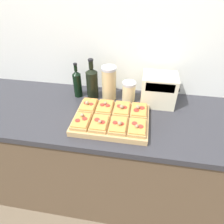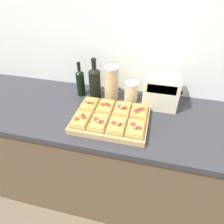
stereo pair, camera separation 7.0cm
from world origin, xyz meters
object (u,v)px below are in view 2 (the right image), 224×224
grain_jar_tall (111,83)px  olive_oil_bottle (80,82)px  cutting_board (111,120)px  toaster_oven (161,91)px  wine_bottle (95,82)px  grain_jar_short (131,92)px

grain_jar_tall → olive_oil_bottle: bearing=180.0°
cutting_board → toaster_oven: size_ratio=1.82×
wine_bottle → cutting_board: bearing=-55.3°
grain_jar_tall → toaster_oven: bearing=-0.1°
wine_bottle → toaster_oven: size_ratio=1.17×
olive_oil_bottle → wine_bottle: size_ratio=0.87×
grain_jar_tall → grain_jar_short: bearing=0.0°
cutting_board → grain_jar_tall: grain_jar_tall is taller
wine_bottle → toaster_oven: (0.47, -0.00, -0.01)m
wine_bottle → toaster_oven: wine_bottle is taller
cutting_board → grain_jar_tall: 0.29m
toaster_oven → cutting_board: bearing=-137.2°
olive_oil_bottle → grain_jar_short: olive_oil_bottle is taller
olive_oil_bottle → grain_jar_tall: 0.23m
cutting_board → toaster_oven: toaster_oven is taller
cutting_board → toaster_oven: 0.40m
grain_jar_tall → toaster_oven: grain_jar_tall is taller
toaster_oven → grain_jar_short: bearing=179.8°
cutting_board → olive_oil_bottle: olive_oil_bottle is taller
olive_oil_bottle → grain_jar_short: bearing=0.0°
wine_bottle → grain_jar_short: size_ratio=2.01×
olive_oil_bottle → wine_bottle: wine_bottle is taller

